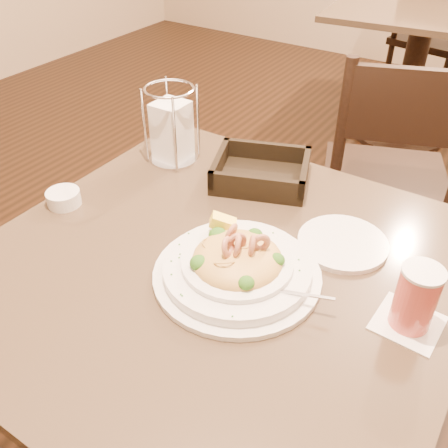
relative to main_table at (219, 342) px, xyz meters
The scene contains 10 objects.
main_table is the anchor object (origin of this frame).
background_table 2.26m from the main_table, 95.30° to the left, with size 0.99×0.99×0.74m.
dining_chair_near 0.92m from the main_table, 85.11° to the left, with size 0.54×0.54×0.93m.
dining_chair_far 2.66m from the main_table, 94.91° to the left, with size 0.49×0.49×0.93m.
pasta_bowl 0.27m from the main_table, 15.64° to the right, with size 0.35×0.31×0.10m.
drink_glass 0.46m from the main_table, ahead, with size 0.11×0.11×0.12m.
bread_basket 0.40m from the main_table, 104.70° to the left, with size 0.27×0.24×0.06m.
napkin_caddy 0.53m from the main_table, 139.59° to the left, with size 0.12×0.12×0.19m.
side_plate 0.35m from the main_table, 45.02° to the left, with size 0.18×0.18×0.01m, color white.
butter_ramekin 0.47m from the main_table, behind, with size 0.07×0.07×0.03m, color white.
Camera 1 is at (0.41, -0.60, 1.38)m, focal length 40.00 mm.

